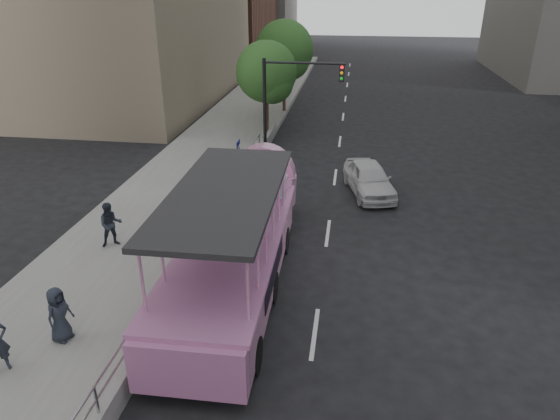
% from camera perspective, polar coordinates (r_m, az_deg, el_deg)
% --- Properties ---
extents(ground, '(160.00, 160.00, 0.00)m').
position_cam_1_polar(ground, '(15.66, 0.91, -9.05)').
color(ground, black).
extents(sidewalk, '(5.50, 80.00, 0.30)m').
position_cam_1_polar(sidewalk, '(25.56, -9.00, 4.85)').
color(sidewalk, gray).
rests_on(sidewalk, ground).
extents(kerb_wall, '(0.24, 30.00, 0.36)m').
position_cam_1_polar(kerb_wall, '(17.69, -8.30, -3.27)').
color(kerb_wall, '#9E9E99').
rests_on(kerb_wall, sidewalk).
extents(guardrail, '(0.07, 22.00, 0.71)m').
position_cam_1_polar(guardrail, '(17.39, -8.43, -1.34)').
color(guardrail, '#B7B7BC').
rests_on(guardrail, kerb_wall).
extents(duck_boat, '(2.92, 11.03, 3.65)m').
position_cam_1_polar(duck_boat, '(15.68, -4.67, -3.33)').
color(duck_boat, black).
rests_on(duck_boat, ground).
extents(car, '(2.65, 4.42, 1.41)m').
position_cam_1_polar(car, '(22.58, 10.16, 3.57)').
color(car, silver).
rests_on(car, ground).
extents(pedestrian_mid, '(0.98, 0.92, 1.60)m').
position_cam_1_polar(pedestrian_mid, '(18.07, -18.77, -1.58)').
color(pedestrian_mid, '#242A35').
rests_on(pedestrian_mid, sidewalk).
extents(pedestrian_far, '(0.64, 0.83, 1.52)m').
position_cam_1_polar(pedestrian_far, '(13.99, -23.96, -10.85)').
color(pedestrian_far, '#242A35').
rests_on(pedestrian_far, sidewalk).
extents(parking_sign, '(0.08, 0.63, 2.78)m').
position_cam_1_polar(parking_sign, '(20.84, -4.70, 5.13)').
color(parking_sign, black).
rests_on(parking_sign, ground).
extents(traffic_signal, '(4.20, 0.32, 5.20)m').
position_cam_1_polar(traffic_signal, '(26.16, 0.86, 13.23)').
color(traffic_signal, black).
rests_on(traffic_signal, ground).
extents(street_tree_near, '(3.52, 3.52, 5.72)m').
position_cam_1_polar(street_tree_near, '(29.67, -1.39, 15.23)').
color(street_tree_near, '#3D271C').
rests_on(street_tree_near, ground).
extents(street_tree_far, '(3.97, 3.97, 6.45)m').
position_cam_1_polar(street_tree_far, '(35.44, 0.64, 17.59)').
color(street_tree_far, '#3D271C').
rests_on(street_tree_far, ground).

